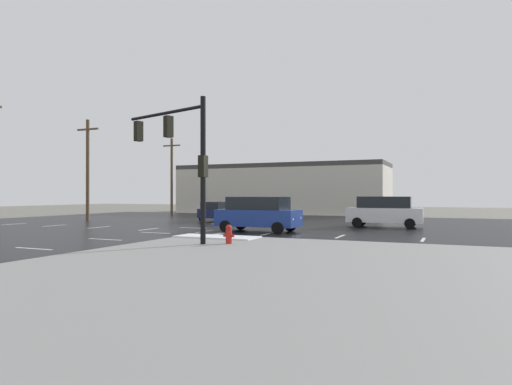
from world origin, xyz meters
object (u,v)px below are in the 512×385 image
(fire_hydrant, at_px, (229,234))
(utility_pole_far, at_px, (88,168))
(sedan_navy, at_px, (220,211))
(utility_pole_distant, at_px, (172,174))
(traffic_signal_mast, at_px, (181,148))
(suv_blue, at_px, (258,213))
(suv_white, at_px, (384,211))

(fire_hydrant, bearing_deg, utility_pole_far, 148.45)
(sedan_navy, xyz_separation_m, utility_pole_distant, (-11.32, 9.61, 3.57))
(traffic_signal_mast, bearing_deg, utility_pole_distant, -38.23)
(sedan_navy, bearing_deg, suv_blue, -137.87)
(utility_pole_far, distance_m, utility_pole_distant, 13.34)
(utility_pole_far, xyz_separation_m, utility_pole_distant, (-0.79, 13.31, 0.01))
(suv_white, xyz_separation_m, utility_pole_far, (-23.70, -2.09, 3.33))
(utility_pole_far, bearing_deg, sedan_navy, 19.38)
(traffic_signal_mast, xyz_separation_m, suv_white, (6.59, 14.14, -3.10))
(suv_blue, bearing_deg, traffic_signal_mast, -91.22)
(sedan_navy, distance_m, utility_pole_far, 11.72)
(utility_pole_far, bearing_deg, suv_blue, -14.67)
(utility_pole_far, height_order, utility_pole_distant, utility_pole_distant)
(traffic_signal_mast, xyz_separation_m, fire_hydrant, (2.21, 0.18, -3.65))
(suv_white, bearing_deg, utility_pole_far, 3.03)
(suv_blue, xyz_separation_m, suv_white, (6.22, 6.67, 0.00))
(traffic_signal_mast, relative_size, suv_white, 1.24)
(utility_pole_far, bearing_deg, fire_hydrant, -31.55)
(fire_hydrant, distance_m, sedan_navy, 17.88)
(fire_hydrant, height_order, suv_blue, suv_blue)
(traffic_signal_mast, xyz_separation_m, utility_pole_far, (-17.11, 12.05, 0.23))
(suv_blue, bearing_deg, utility_pole_far, 166.97)
(fire_hydrant, distance_m, utility_pole_far, 23.00)
(utility_pole_distant, bearing_deg, fire_hydrant, -51.39)
(traffic_signal_mast, relative_size, sedan_navy, 1.32)
(suv_blue, height_order, utility_pole_far, utility_pole_far)
(traffic_signal_mast, relative_size, fire_hydrant, 7.67)
(suv_blue, xyz_separation_m, utility_pole_far, (-17.48, 4.58, 3.33))
(sedan_navy, relative_size, utility_pole_distant, 0.54)
(fire_hydrant, distance_m, suv_white, 14.64)
(fire_hydrant, bearing_deg, utility_pole_distant, 128.61)
(sedan_navy, bearing_deg, suv_white, -94.83)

